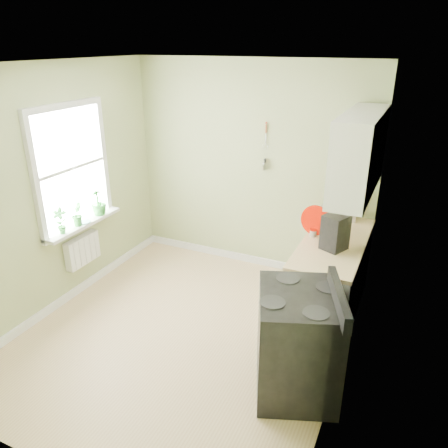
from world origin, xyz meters
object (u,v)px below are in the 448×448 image
at_px(stand_mixer, 349,205).
at_px(kettle, 325,210).
at_px(coffee_maker, 335,233).
at_px(stove, 298,342).

distance_m(stand_mixer, kettle, 0.29).
relative_size(stand_mixer, coffee_maker, 1.05).
distance_m(stove, stand_mixer, 2.09).
relative_size(stove, stand_mixer, 2.81).
xyz_separation_m(kettle, coffee_maker, (0.27, -0.78, 0.07)).
relative_size(stove, kettle, 5.37).
relative_size(stand_mixer, kettle, 1.91).
bearing_deg(coffee_maker, stand_mixer, 91.25).
xyz_separation_m(stove, coffee_maker, (0.04, 1.07, 0.60)).
bearing_deg(stove, stand_mixer, 89.52).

